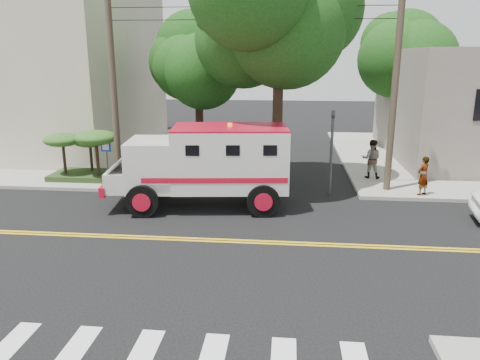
# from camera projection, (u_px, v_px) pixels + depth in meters

# --- Properties ---
(ground) EXTENTS (100.00, 100.00, 0.00)m
(ground) POSITION_uv_depth(u_px,v_px,m) (224.00, 241.00, 15.03)
(ground) COLOR black
(ground) RESTS_ON ground
(sidewalk_nw) EXTENTS (17.00, 17.00, 0.15)m
(sidewalk_nw) POSITION_uv_depth(u_px,v_px,m) (40.00, 150.00, 29.33)
(sidewalk_nw) COLOR gray
(sidewalk_nw) RESTS_ON ground
(building_left) EXTENTS (16.00, 14.00, 10.00)m
(building_left) POSITION_uv_depth(u_px,v_px,m) (13.00, 66.00, 29.67)
(building_left) COLOR #B2A592
(building_left) RESTS_ON sidewalk_nw
(utility_pole_left) EXTENTS (0.28, 0.28, 9.00)m
(utility_pole_left) POSITION_uv_depth(u_px,v_px,m) (113.00, 86.00, 20.20)
(utility_pole_left) COLOR #382D23
(utility_pole_left) RESTS_ON ground
(utility_pole_right) EXTENTS (0.28, 0.28, 9.00)m
(utility_pole_right) POSITION_uv_depth(u_px,v_px,m) (395.00, 88.00, 19.21)
(utility_pole_right) COLOR #382D23
(utility_pole_right) RESTS_ON ground
(tree_main) EXTENTS (6.08, 5.70, 9.85)m
(tree_main) POSITION_uv_depth(u_px,v_px,m) (290.00, 19.00, 18.96)
(tree_main) COLOR black
(tree_main) RESTS_ON ground
(tree_left) EXTENTS (4.48, 4.20, 7.70)m
(tree_left) POSITION_uv_depth(u_px,v_px,m) (203.00, 57.00, 25.16)
(tree_left) COLOR black
(tree_left) RESTS_ON ground
(tree_right) EXTENTS (4.80, 4.50, 8.20)m
(tree_right) POSITION_uv_depth(u_px,v_px,m) (406.00, 50.00, 27.76)
(tree_right) COLOR black
(tree_right) RESTS_ON ground
(traffic_signal) EXTENTS (0.15, 0.18, 3.60)m
(traffic_signal) POSITION_uv_depth(u_px,v_px,m) (332.00, 144.00, 19.47)
(traffic_signal) COLOR #3F3F42
(traffic_signal) RESTS_ON ground
(accessibility_sign) EXTENTS (0.45, 0.10, 2.02)m
(accessibility_sign) POSITION_uv_depth(u_px,v_px,m) (107.00, 156.00, 21.23)
(accessibility_sign) COLOR #3F3F42
(accessibility_sign) RESTS_ON ground
(palm_planter) EXTENTS (3.52, 2.63, 2.36)m
(palm_planter) POSITION_uv_depth(u_px,v_px,m) (84.00, 147.00, 21.72)
(palm_planter) COLOR #1E3314
(palm_planter) RESTS_ON sidewalk_nw
(armored_truck) EXTENTS (7.21, 3.46, 3.17)m
(armored_truck) POSITION_uv_depth(u_px,v_px,m) (207.00, 162.00, 18.04)
(armored_truck) COLOR beige
(armored_truck) RESTS_ON ground
(pedestrian_a) EXTENTS (0.71, 0.67, 1.63)m
(pedestrian_a) POSITION_uv_depth(u_px,v_px,m) (423.00, 176.00, 19.32)
(pedestrian_a) COLOR gray
(pedestrian_a) RESTS_ON sidewalk_ne
(pedestrian_b) EXTENTS (1.01, 0.86, 1.84)m
(pedestrian_b) POSITION_uv_depth(u_px,v_px,m) (371.00, 159.00, 22.02)
(pedestrian_b) COLOR gray
(pedestrian_b) RESTS_ON sidewalk_ne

